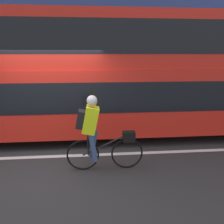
# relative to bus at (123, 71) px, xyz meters

# --- Properties ---
(ground_plane) EXTENTS (80.00, 80.00, 0.00)m
(ground_plane) POSITION_rel_bus_xyz_m (-1.90, -1.72, -1.92)
(ground_plane) COLOR #2D2D30
(road_center_line) EXTENTS (50.00, 0.14, 0.01)m
(road_center_line) POSITION_rel_bus_xyz_m (-1.90, -1.57, -1.91)
(road_center_line) COLOR silver
(road_center_line) RESTS_ON ground_plane
(sidewalk_curb) EXTENTS (60.00, 2.57, 0.14)m
(sidewalk_curb) POSITION_rel_bus_xyz_m (-1.90, 3.13, -1.84)
(sidewalk_curb) COLOR #A8A399
(sidewalk_curb) RESTS_ON ground_plane
(bus) EXTENTS (11.88, 2.54, 3.44)m
(bus) POSITION_rel_bus_xyz_m (0.00, 0.00, 0.00)
(bus) COLOR black
(bus) RESTS_ON ground_plane
(cyclist_on_bike) EXTENTS (1.63, 0.32, 1.62)m
(cyclist_on_bike) POSITION_rel_bus_xyz_m (-0.85, -2.26, -1.04)
(cyclist_on_bike) COLOR black
(cyclist_on_bike) RESTS_ON ground_plane
(street_sign_post) EXTENTS (0.36, 0.09, 2.60)m
(street_sign_post) POSITION_rel_bus_xyz_m (0.52, 2.99, -0.32)
(street_sign_post) COLOR #59595B
(street_sign_post) RESTS_ON sidewalk_curb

